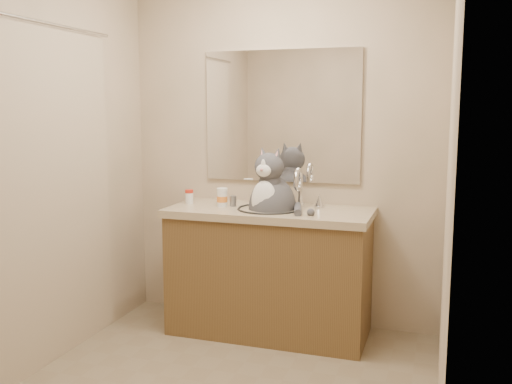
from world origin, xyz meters
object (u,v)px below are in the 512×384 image
at_px(pill_bottle_redcap, 189,197).
at_px(grey_canister, 233,201).
at_px(pill_bottle_orange, 222,198).
at_px(cat, 272,203).

xyz_separation_m(pill_bottle_redcap, grey_canister, (0.33, -0.01, -0.01)).
distance_m(pill_bottle_redcap, grey_canister, 0.33).
distance_m(pill_bottle_redcap, pill_bottle_orange, 0.26).
bearing_deg(pill_bottle_redcap, cat, -2.35).
bearing_deg(grey_canister, pill_bottle_redcap, 177.56).
relative_size(pill_bottle_redcap, grey_canister, 1.36).
bearing_deg(pill_bottle_orange, grey_canister, 15.50).
bearing_deg(cat, pill_bottle_orange, -167.67).
bearing_deg(cat, pill_bottle_redcap, -171.52).
xyz_separation_m(pill_bottle_redcap, pill_bottle_orange, (0.26, -0.03, 0.01)).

